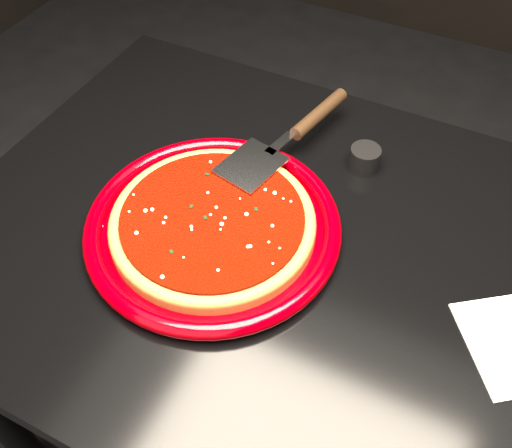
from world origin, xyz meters
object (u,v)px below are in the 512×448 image
Objects in this scene: plate at (213,226)px; ramekin at (365,158)px; table at (307,370)px; pizza_server at (289,136)px.

ramekin is (0.16, 0.25, 0.01)m from plate.
table is at bearing 9.82° from plate.
ramekin reaches higher than plate.
table is 0.48m from pizza_server.
ramekin is at bearing 28.65° from pizza_server.
plate is at bearing -170.18° from table.
pizza_server reaches higher than table.
pizza_server is at bearing 128.64° from table.
ramekin is (-0.02, 0.22, 0.40)m from table.
plate is 0.21m from pizza_server.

